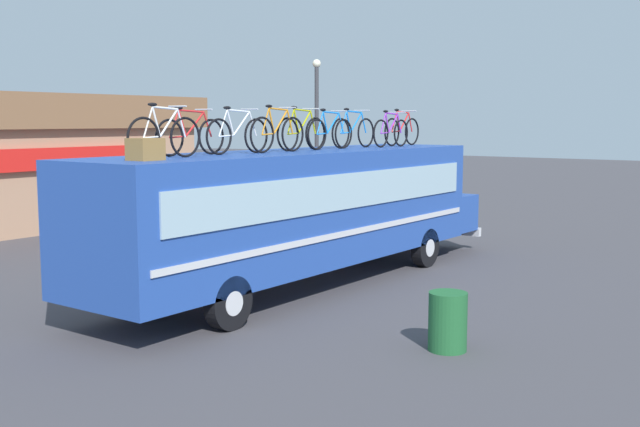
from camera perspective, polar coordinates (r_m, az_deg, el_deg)
ground_plane at (r=16.80m, az=-1.62°, el=-5.52°), size 120.00×120.00×0.00m
bus at (r=16.72m, az=-1.09°, el=0.44°), size 12.43×2.55×2.98m
luggage_bag_1 at (r=12.85m, az=-12.93°, el=4.70°), size 0.49×0.44×0.37m
rooftop_bicycle_1 at (r=13.43m, az=-11.52°, el=5.73°), size 1.67×0.44×0.95m
rooftop_bicycle_2 at (r=14.46m, az=-9.63°, el=5.79°), size 1.75×0.44×0.91m
rooftop_bicycle_3 at (r=15.00m, az=-6.16°, el=5.91°), size 1.77×0.44×0.92m
rooftop_bicycle_4 at (r=15.71m, az=-3.19°, el=6.04°), size 1.72×0.44×0.97m
rooftop_bicycle_5 at (r=16.61m, az=-1.37°, el=6.09°), size 1.71×0.44×0.96m
rooftop_bicycle_6 at (r=17.39m, az=0.78°, el=6.08°), size 1.73×0.44×0.92m
rooftop_bicycle_7 at (r=18.19m, az=2.52°, el=6.14°), size 1.79×0.44×0.94m
rooftop_bicycle_8 at (r=18.95m, az=5.33°, el=6.11°), size 1.64×0.44×0.90m
rooftop_bicycle_9 at (r=19.96m, az=6.15°, el=6.19°), size 1.75×0.44×0.95m
roadside_building at (r=28.74m, az=-22.62°, el=3.82°), size 12.99×7.08×4.51m
trash_bin at (r=12.36m, az=9.52°, el=-7.96°), size 0.61×0.61×0.94m
street_lamp at (r=26.09m, az=-0.25°, el=6.07°), size 0.28×0.28×5.68m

